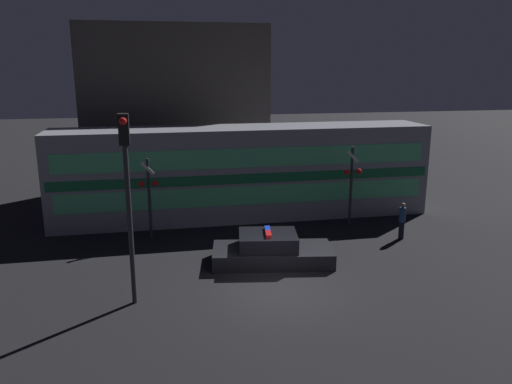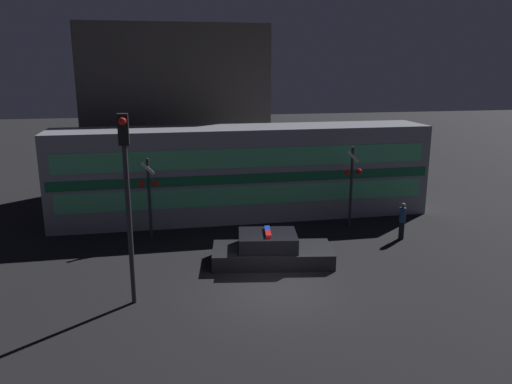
{
  "view_description": "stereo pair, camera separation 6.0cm",
  "coord_description": "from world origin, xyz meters",
  "px_view_note": "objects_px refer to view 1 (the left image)",
  "views": [
    {
      "loc": [
        -3.61,
        -14.66,
        7.17
      ],
      "look_at": [
        0.4,
        5.47,
        1.97
      ],
      "focal_mm": 35.0,
      "sensor_mm": 36.0,
      "label": 1
    },
    {
      "loc": [
        -3.55,
        -14.67,
        7.17
      ],
      "look_at": [
        0.4,
        5.47,
        1.97
      ],
      "focal_mm": 35.0,
      "sensor_mm": 36.0,
      "label": 2
    }
  ],
  "objects_px": {
    "pedestrian": "(402,220)",
    "crossing_signal_near": "(352,181)",
    "traffic_light_corner": "(127,184)",
    "train": "(243,172)",
    "police_car": "(271,251)"
  },
  "relations": [
    {
      "from": "crossing_signal_near",
      "to": "traffic_light_corner",
      "type": "relative_size",
      "value": 0.63
    },
    {
      "from": "train",
      "to": "police_car",
      "type": "relative_size",
      "value": 3.82
    },
    {
      "from": "police_car",
      "to": "traffic_light_corner",
      "type": "bearing_deg",
      "value": -145.32
    },
    {
      "from": "police_car",
      "to": "traffic_light_corner",
      "type": "height_order",
      "value": "traffic_light_corner"
    },
    {
      "from": "police_car",
      "to": "crossing_signal_near",
      "type": "relative_size",
      "value": 1.28
    },
    {
      "from": "train",
      "to": "crossing_signal_near",
      "type": "xyz_separation_m",
      "value": [
        4.54,
        -2.51,
        -0.04
      ]
    },
    {
      "from": "traffic_light_corner",
      "to": "train",
      "type": "bearing_deg",
      "value": 59.98
    },
    {
      "from": "crossing_signal_near",
      "to": "pedestrian",
      "type": "bearing_deg",
      "value": -55.32
    },
    {
      "from": "train",
      "to": "traffic_light_corner",
      "type": "distance_m",
      "value": 9.96
    },
    {
      "from": "traffic_light_corner",
      "to": "pedestrian",
      "type": "bearing_deg",
      "value": 19.47
    },
    {
      "from": "crossing_signal_near",
      "to": "traffic_light_corner",
      "type": "bearing_deg",
      "value": -147.64
    },
    {
      "from": "pedestrian",
      "to": "crossing_signal_near",
      "type": "distance_m",
      "value": 2.91
    },
    {
      "from": "train",
      "to": "police_car",
      "type": "bearing_deg",
      "value": -90.11
    },
    {
      "from": "train",
      "to": "pedestrian",
      "type": "xyz_separation_m",
      "value": [
        6.02,
        -4.64,
        -1.37
      ]
    },
    {
      "from": "pedestrian",
      "to": "police_car",
      "type": "bearing_deg",
      "value": -166.03
    }
  ]
}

